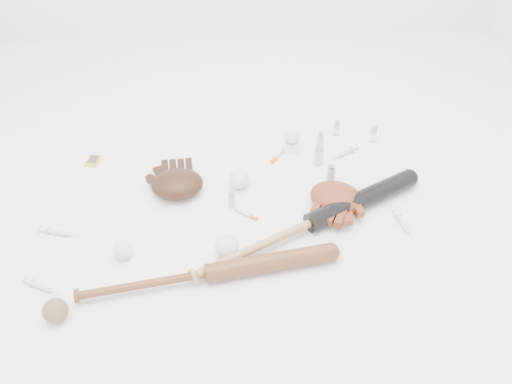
{
  "coord_description": "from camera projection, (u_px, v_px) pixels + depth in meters",
  "views": [
    {
      "loc": [
        -0.07,
        -1.36,
        1.3
      ],
      "look_at": [
        0.01,
        0.02,
        0.06
      ],
      "focal_mm": 35.0,
      "sensor_mm": 36.0,
      "label": 1
    }
  ],
  "objects": [
    {
      "name": "trading_card",
      "position": [
        93.0,
        161.0,
        2.09
      ],
      "size": [
        0.07,
        0.09,
        0.0
      ],
      "primitive_type": "cube",
      "rotation": [
        0.0,
        0.0,
        -0.2
      ],
      "color": "gold",
      "rests_on": "ground"
    },
    {
      "name": "baseball_left",
      "position": [
        123.0,
        250.0,
        1.68
      ],
      "size": [
        0.07,
        0.07,
        0.07
      ],
      "primitive_type": "sphere",
      "color": "silver",
      "rests_on": "ground"
    },
    {
      "name": "glove_tan",
      "position": [
        336.0,
        197.0,
        1.86
      ],
      "size": [
        0.32,
        0.32,
        0.09
      ],
      "primitive_type": null,
      "rotation": [
        0.0,
        0.0,
        2.65
      ],
      "color": "maroon",
      "rests_on": "ground"
    },
    {
      "name": "syringe_4",
      "position": [
        345.0,
        153.0,
        2.12
      ],
      "size": [
        0.16,
        0.11,
        0.02
      ],
      "primitive_type": null,
      "rotation": [
        0.0,
        0.0,
        3.7
      ],
      "color": "#ADBCC6",
      "rests_on": "ground"
    },
    {
      "name": "syringe_2",
      "position": [
        279.0,
        154.0,
        2.11
      ],
      "size": [
        0.1,
        0.14,
        0.02
      ],
      "primitive_type": null,
      "rotation": [
        0.0,
        0.0,
        1.0
      ],
      "color": "#ADBCC6",
      "rests_on": "ground"
    },
    {
      "name": "vial_2",
      "position": [
        331.0,
        174.0,
        1.96
      ],
      "size": [
        0.03,
        0.03,
        0.09
      ],
      "primitive_type": "cylinder",
      "color": "#AAB2BA",
      "rests_on": "ground"
    },
    {
      "name": "syringe_5",
      "position": [
        58.0,
        232.0,
        1.77
      ],
      "size": [
        0.17,
        0.07,
        0.02
      ],
      "primitive_type": null,
      "rotation": [
        0.0,
        0.0,
        -0.27
      ],
      "color": "#ADBCC6",
      "rests_on": "ground"
    },
    {
      "name": "syringe_3",
      "position": [
        402.0,
        223.0,
        1.81
      ],
      "size": [
        0.06,
        0.16,
        0.02
      ],
      "primitive_type": null,
      "rotation": [
        0.0,
        0.0,
        -1.38
      ],
      "color": "#ADBCC6",
      "rests_on": "ground"
    },
    {
      "name": "syringe_0",
      "position": [
        41.0,
        287.0,
        1.59
      ],
      "size": [
        0.15,
        0.09,
        0.02
      ],
      "primitive_type": null,
      "rotation": [
        0.0,
        0.0,
        -0.47
      ],
      "color": "#ADBCC6",
      "rests_on": "ground"
    },
    {
      "name": "vial_3",
      "position": [
        319.0,
        155.0,
        2.05
      ],
      "size": [
        0.04,
        0.04,
        0.09
      ],
      "primitive_type": "cylinder",
      "color": "#AAB2BA",
      "rests_on": "ground"
    },
    {
      "name": "vial_5",
      "position": [
        337.0,
        128.0,
        2.21
      ],
      "size": [
        0.03,
        0.03,
        0.07
      ],
      "primitive_type": "cylinder",
      "color": "#AAB2BA",
      "rests_on": "ground"
    },
    {
      "name": "vial_0",
      "position": [
        373.0,
        134.0,
        2.17
      ],
      "size": [
        0.03,
        0.03,
        0.08
      ],
      "primitive_type": "cylinder",
      "color": "#AAB2BA",
      "rests_on": "ground"
    },
    {
      "name": "baseball_upper",
      "position": [
        239.0,
        179.0,
        1.94
      ],
      "size": [
        0.08,
        0.08,
        0.08
      ],
      "primitive_type": "sphere",
      "color": "silver",
      "rests_on": "ground"
    },
    {
      "name": "bat_wood",
      "position": [
        208.0,
        273.0,
        1.61
      ],
      "size": [
        0.88,
        0.2,
        0.06
      ],
      "primitive_type": null,
      "rotation": [
        0.0,
        0.0,
        0.16
      ],
      "color": "brown",
      "rests_on": "ground"
    },
    {
      "name": "glove_dark",
      "position": [
        177.0,
        184.0,
        1.92
      ],
      "size": [
        0.25,
        0.25,
        0.09
      ],
      "primitive_type": null,
      "rotation": [
        0.0,
        0.0,
        0.07
      ],
      "color": "black",
      "rests_on": "ground"
    },
    {
      "name": "vial_1",
      "position": [
        320.0,
        140.0,
        2.14
      ],
      "size": [
        0.03,
        0.03,
        0.07
      ],
      "primitive_type": "cylinder",
      "color": "#AAB2BA",
      "rests_on": "ground"
    },
    {
      "name": "baseball_on_pedestal",
      "position": [
        292.0,
        136.0,
        2.11
      ],
      "size": [
        0.06,
        0.06,
        0.06
      ],
      "primitive_type": "sphere",
      "color": "silver",
      "rests_on": "pedestal"
    },
    {
      "name": "bat_dark",
      "position": [
        311.0,
        222.0,
        1.77
      ],
      "size": [
        0.92,
        0.53,
        0.07
      ],
      "primitive_type": null,
      "rotation": [
        0.0,
        0.0,
        0.48
      ],
      "color": "black",
      "rests_on": "ground"
    },
    {
      "name": "baseball_mid",
      "position": [
        227.0,
        246.0,
        1.68
      ],
      "size": [
        0.08,
        0.08,
        0.08
      ],
      "primitive_type": "sphere",
      "color": "silver",
      "rests_on": "ground"
    },
    {
      "name": "pedestal",
      "position": [
        291.0,
        146.0,
        2.14
      ],
      "size": [
        0.07,
        0.07,
        0.04
      ],
      "primitive_type": "cube",
      "rotation": [
        0.0,
        0.0,
        -0.13
      ],
      "color": "white",
      "rests_on": "ground"
    },
    {
      "name": "syringe_1",
      "position": [
        245.0,
        213.0,
        1.85
      ],
      "size": [
        0.12,
        0.1,
        0.02
      ],
      "primitive_type": null,
      "rotation": [
        0.0,
        0.0,
        2.51
      ],
      "color": "#ADBCC6",
      "rests_on": "ground"
    },
    {
      "name": "vial_4",
      "position": [
        232.0,
        199.0,
        1.87
      ],
      "size": [
        0.03,
        0.03,
        0.07
      ],
      "primitive_type": "cylinder",
      "color": "#AAB2BA",
      "rests_on": "ground"
    },
    {
      "name": "baseball_aged",
      "position": [
        55.0,
        310.0,
        1.49
      ],
      "size": [
        0.07,
        0.07,
        0.07
      ],
      "primitive_type": "sphere",
      "color": "brown",
      "rests_on": "ground"
    }
  ]
}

